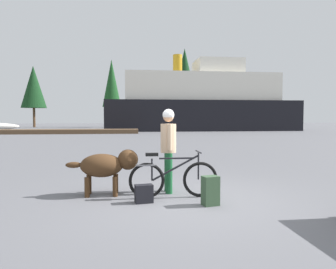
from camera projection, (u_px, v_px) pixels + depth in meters
ground_plane at (187, 200)px, 6.03m from camera, size 160.00×160.00×0.00m
bicycle at (173, 178)px, 6.20m from camera, size 1.73×0.44×0.90m
person_cyclist at (168, 142)px, 6.62m from camera, size 0.32×0.53×1.72m
dog at (107, 165)px, 6.41m from camera, size 1.42×0.55×0.91m
backpack at (210, 191)px, 5.67m from camera, size 0.32×0.26×0.52m
handbag_pannier at (144, 194)px, 5.84m from camera, size 0.35×0.23×0.33m
dock_pier at (67, 131)px, 30.91m from camera, size 13.55×2.48×0.40m
ferry_boat at (200, 104)px, 39.39m from camera, size 22.31×8.52×9.07m
pine_tree_far_left at (33, 87)px, 50.33m from camera, size 3.85×3.85×9.58m
pine_tree_center at (112, 83)px, 49.68m from camera, size 2.84×2.84×10.44m
pine_tree_far_right at (185, 78)px, 51.69m from camera, size 4.31×4.31×12.56m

